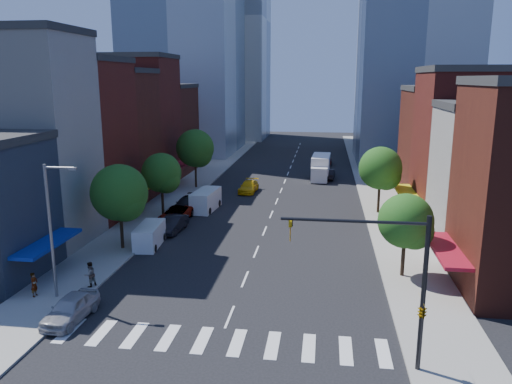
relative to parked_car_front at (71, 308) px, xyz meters
The scene contains 32 objects.
ground 9.69m from the parked_car_front, 10.41° to the left, with size 220.00×220.00×0.00m, color black.
sidewalk_left 41.86m from the parked_car_front, 94.11° to the left, with size 5.00×120.00×0.15m, color gray.
sidewalk_right 47.19m from the parked_car_front, 62.21° to the left, with size 5.00×120.00×0.15m, color gray.
crosswalk 9.61m from the parked_car_front, ahead, with size 19.00×3.00×0.01m, color silver.
bldg_left_1 19.72m from the parked_car_front, 129.92° to the left, with size 12.00×8.00×18.00m, color beige.
bldg_left_2 26.06m from the parked_car_front, 117.34° to the left, with size 12.00×9.00×16.00m, color maroon.
bldg_left_3 33.51m from the parked_car_front, 110.51° to the left, with size 12.00×8.00×15.00m, color #4E1C13.
bldg_left_4 41.62m from the parked_car_front, 106.33° to the left, with size 12.00×9.00×17.00m, color maroon.
bldg_left_5 50.41m from the parked_car_front, 103.27° to the left, with size 12.00×10.00×13.00m, color #4E1C13.
bldg_right_1 35.18m from the parked_car_front, 28.77° to the left, with size 12.00×8.00×12.00m, color beige.
bldg_right_2 40.47m from the parked_car_front, 40.17° to the left, with size 12.00×10.00×15.00m, color maroon.
bldg_right_3 47.34m from the parked_car_front, 49.53° to the left, with size 12.00×10.00×13.00m, color #4E1C13.
tower_far_w 100.86m from the parked_car_front, 95.02° to the left, with size 18.00×18.00×56.00m, color #9EA5AD.
traffic_signal 19.93m from the parked_car_front, ahead, with size 7.24×2.24×8.00m.
streetlight 5.75m from the parked_car_front, 130.02° to the left, with size 2.25×0.25×9.00m.
tree_left_near 13.44m from the parked_car_front, 98.30° to the left, with size 4.80×4.80×7.30m.
tree_left_mid 24.03m from the parked_car_front, 94.46° to the left, with size 4.20×4.20×6.65m.
tree_left_far 37.97m from the parked_car_front, 92.81° to the left, with size 5.00×5.00×7.75m.
tree_right_near 23.51m from the parked_car_front, 24.57° to the left, with size 4.00×4.00×6.20m.
tree_right_far 35.07m from the parked_car_front, 52.60° to the left, with size 4.60×4.60×7.20m.
parked_car_front is the anchor object (origin of this frame).
parked_car_second 18.39m from the parked_car_front, 87.52° to the left, with size 1.62×4.65×1.53m, color black.
parked_car_third 21.70m from the parked_car_front, 90.00° to the left, with size 2.50×5.42×1.51m, color #999999.
parked_car_rear 26.04m from the parked_car_front, 90.00° to the left, with size 2.16×5.32×1.54m, color black.
cargo_van_near 13.87m from the parked_car_front, 89.96° to the left, with size 2.18×4.68×1.94m.
cargo_van_far 26.66m from the parked_car_front, 85.72° to the left, with size 2.56×5.45×2.26m.
taxi 36.60m from the parked_car_front, 81.50° to the left, with size 2.04×5.01×1.46m, color yellow.
traffic_car_oncoming 48.90m from the parked_car_front, 71.21° to the left, with size 1.56×4.48×1.48m, color black.
traffic_car_far 60.88m from the parked_car_front, 75.47° to the left, with size 1.93×4.79×1.63m, color #999999.
box_truck 48.97m from the parked_car_front, 72.75° to the left, with size 2.85×8.38×3.33m.
pedestrian_near 4.74m from the parked_car_front, 146.66° to the left, with size 0.61×0.40×1.67m, color #999999.
pedestrian_far 4.74m from the parked_car_front, 102.21° to the left, with size 0.88×0.68×1.80m, color #999999.
Camera 1 is at (5.52, -27.91, 14.45)m, focal length 35.00 mm.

